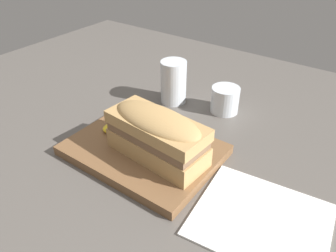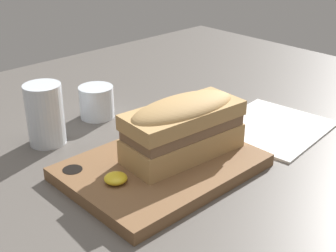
# 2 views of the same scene
# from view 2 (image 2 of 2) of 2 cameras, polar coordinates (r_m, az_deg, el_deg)

# --- Properties ---
(dining_table) EXTENTS (1.46, 1.24, 0.02)m
(dining_table) POSITION_cam_2_polar(r_m,az_deg,el_deg) (0.73, 0.51, -5.73)
(dining_table) COLOR #56514C
(dining_table) RESTS_ON ground
(serving_board) EXTENTS (0.28, 0.21, 0.02)m
(serving_board) POSITION_cam_2_polar(r_m,az_deg,el_deg) (0.70, -0.62, -5.11)
(serving_board) COLOR brown
(serving_board) RESTS_ON dining_table
(sandwich) EXTENTS (0.19, 0.09, 0.09)m
(sandwich) POSITION_cam_2_polar(r_m,az_deg,el_deg) (0.70, 1.88, 0.15)
(sandwich) COLOR tan
(sandwich) RESTS_ON serving_board
(mustard_dollop) EXTENTS (0.03, 0.03, 0.01)m
(mustard_dollop) POSITION_cam_2_polar(r_m,az_deg,el_deg) (0.65, -6.63, -6.20)
(mustard_dollop) COLOR gold
(mustard_dollop) RESTS_ON serving_board
(water_glass) EXTENTS (0.06, 0.06, 0.10)m
(water_glass) POSITION_cam_2_polar(r_m,az_deg,el_deg) (0.80, -14.70, 0.93)
(water_glass) COLOR silver
(water_glass) RESTS_ON dining_table
(wine_glass) EXTENTS (0.07, 0.07, 0.06)m
(wine_glass) POSITION_cam_2_polar(r_m,az_deg,el_deg) (0.89, -8.69, 2.77)
(wine_glass) COLOR silver
(wine_glass) RESTS_ON dining_table
(napkin) EXTENTS (0.22, 0.20, 0.00)m
(napkin) POSITION_cam_2_polar(r_m,az_deg,el_deg) (0.87, 12.49, -0.13)
(napkin) COLOR white
(napkin) RESTS_ON dining_table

